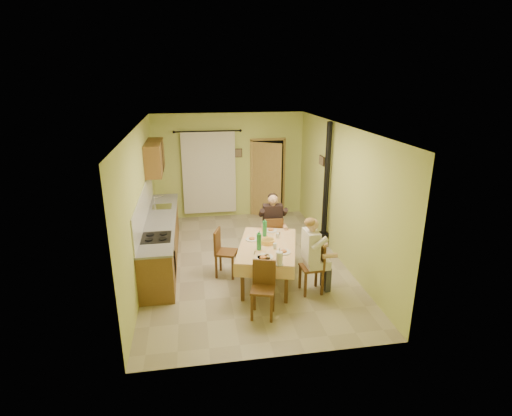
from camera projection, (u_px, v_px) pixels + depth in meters
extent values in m
cube|color=tan|center=(245.00, 262.00, 8.35)|extent=(4.00, 6.00, 0.01)
cube|color=#CAD66D|center=(229.00, 166.00, 10.71)|extent=(4.00, 0.04, 2.80)
cube|color=#CAD66D|center=(276.00, 266.00, 5.10)|extent=(4.00, 0.04, 2.80)
cube|color=#CAD66D|center=(140.00, 203.00, 7.60)|extent=(0.04, 6.00, 2.80)
cube|color=#CAD66D|center=(340.00, 194.00, 8.21)|extent=(0.04, 6.00, 2.80)
cube|color=white|center=(244.00, 127.00, 7.46)|extent=(4.00, 6.00, 0.04)
cube|color=brown|center=(162.00, 241.00, 8.32)|extent=(0.60, 3.60, 0.88)
cube|color=gray|center=(160.00, 220.00, 8.18)|extent=(0.64, 3.64, 0.04)
cube|color=white|center=(144.00, 205.00, 8.03)|extent=(0.02, 3.60, 0.66)
cube|color=silver|center=(162.00, 207.00, 8.92)|extent=(0.42, 0.42, 0.03)
cube|color=black|center=(156.00, 237.00, 7.23)|extent=(0.52, 0.56, 0.02)
cube|color=black|center=(175.00, 260.00, 7.43)|extent=(0.01, 0.55, 0.55)
cube|color=brown|center=(155.00, 157.00, 9.04)|extent=(0.35, 1.40, 0.70)
cylinder|color=black|center=(208.00, 131.00, 10.21)|extent=(1.70, 0.04, 0.04)
cube|color=silver|center=(209.00, 173.00, 10.58)|extent=(1.40, 0.06, 2.20)
cube|color=black|center=(268.00, 178.00, 10.98)|extent=(0.84, 0.03, 2.06)
cube|color=#A88546|center=(252.00, 179.00, 10.89)|extent=(0.06, 0.06, 2.12)
cube|color=#A88546|center=(284.00, 177.00, 11.03)|extent=(0.06, 0.06, 2.12)
cube|color=#A88546|center=(268.00, 139.00, 10.63)|extent=(0.96, 0.06, 0.06)
cube|color=#A88546|center=(267.00, 180.00, 10.75)|extent=(0.72, 0.47, 2.04)
cube|color=#E2B379|center=(267.00, 246.00, 7.34)|extent=(1.41, 1.88, 0.04)
cube|color=#E2B379|center=(264.00, 272.00, 6.58)|extent=(0.98, 0.28, 0.22)
cube|color=#E2B379|center=(270.00, 234.00, 8.17)|extent=(0.98, 0.28, 0.22)
cube|color=#E2B379|center=(240.00, 250.00, 7.42)|extent=(0.45, 1.63, 0.22)
cube|color=#E2B379|center=(295.00, 252.00, 7.33)|extent=(0.45, 1.63, 0.22)
cylinder|color=white|center=(271.00, 231.00, 7.97)|extent=(0.25, 0.25, 0.02)
ellipsoid|color=#CC7233|center=(271.00, 230.00, 7.96)|extent=(0.12, 0.12, 0.05)
cylinder|color=white|center=(263.00, 258.00, 6.76)|extent=(0.25, 0.25, 0.02)
ellipsoid|color=#CC7233|center=(263.00, 257.00, 6.75)|extent=(0.12, 0.12, 0.05)
cylinder|color=white|center=(284.00, 252.00, 7.00)|extent=(0.25, 0.25, 0.02)
ellipsoid|color=#CC7233|center=(284.00, 251.00, 6.99)|extent=(0.12, 0.12, 0.05)
cylinder|color=white|center=(252.00, 239.00, 7.54)|extent=(0.25, 0.25, 0.02)
ellipsoid|color=#CC7233|center=(252.00, 238.00, 7.54)|extent=(0.12, 0.12, 0.05)
cylinder|color=#FEBB45|center=(268.00, 242.00, 7.37)|extent=(0.26, 0.26, 0.08)
cylinder|color=white|center=(265.00, 257.00, 6.81)|extent=(0.28, 0.28, 0.02)
cube|color=tan|center=(265.00, 256.00, 6.79)|extent=(0.07, 0.07, 0.03)
cube|color=tan|center=(264.00, 258.00, 6.74)|extent=(0.07, 0.06, 0.03)
cube|color=tan|center=(266.00, 256.00, 6.79)|extent=(0.07, 0.07, 0.03)
cube|color=tan|center=(268.00, 257.00, 6.76)|extent=(0.05, 0.06, 0.03)
cube|color=tan|center=(262.00, 256.00, 6.80)|extent=(0.07, 0.06, 0.03)
cube|color=tan|center=(267.00, 255.00, 6.83)|extent=(0.07, 0.06, 0.03)
cube|color=tan|center=(268.00, 255.00, 6.84)|extent=(0.07, 0.05, 0.03)
cylinder|color=silver|center=(275.00, 246.00, 7.15)|extent=(0.07, 0.07, 0.10)
cylinder|color=silver|center=(278.00, 236.00, 7.61)|extent=(0.07, 0.07, 0.10)
cylinder|color=white|center=(279.00, 258.00, 6.52)|extent=(0.11, 0.11, 0.22)
cylinder|color=silver|center=(279.00, 256.00, 6.51)|extent=(0.02, 0.02, 0.30)
cube|color=#573517|center=(273.00, 237.00, 8.42)|extent=(0.41, 0.41, 0.04)
cube|color=#573517|center=(274.00, 229.00, 8.17)|extent=(0.39, 0.06, 0.44)
cube|color=#573517|center=(263.00, 290.00, 6.34)|extent=(0.46, 0.46, 0.04)
cube|color=#573517|center=(264.00, 272.00, 6.42)|extent=(0.37, 0.15, 0.42)
cube|color=#573517|center=(311.00, 267.00, 7.07)|extent=(0.39, 0.39, 0.04)
cube|color=#573517|center=(321.00, 255.00, 7.03)|extent=(0.06, 0.37, 0.42)
cube|color=#573517|center=(226.00, 252.00, 7.67)|extent=(0.49, 0.49, 0.04)
cube|color=#573517|center=(217.00, 240.00, 7.62)|extent=(0.16, 0.37, 0.44)
cube|color=black|center=(273.00, 235.00, 8.30)|extent=(0.38, 0.42, 0.16)
cube|color=black|center=(273.00, 217.00, 8.31)|extent=(0.41, 0.24, 0.54)
sphere|color=tan|center=(273.00, 199.00, 8.17)|extent=(0.21, 0.21, 0.21)
ellipsoid|color=black|center=(273.00, 197.00, 8.20)|extent=(0.21, 0.21, 0.16)
cube|color=silver|center=(317.00, 263.00, 7.07)|extent=(0.42, 0.38, 0.16)
cube|color=silver|center=(311.00, 245.00, 6.93)|extent=(0.24, 0.41, 0.54)
sphere|color=tan|center=(312.00, 224.00, 6.81)|extent=(0.21, 0.21, 0.21)
ellipsoid|color=olive|center=(310.00, 222.00, 6.79)|extent=(0.21, 0.21, 0.16)
cylinder|color=black|center=(326.00, 186.00, 8.76)|extent=(0.12, 0.12, 2.80)
cylinder|color=black|center=(323.00, 239.00, 9.16)|extent=(0.24, 0.24, 0.30)
cube|color=black|center=(238.00, 153.00, 10.61)|extent=(0.19, 0.03, 0.23)
cube|color=brown|center=(322.00, 160.00, 9.19)|extent=(0.03, 0.31, 0.21)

